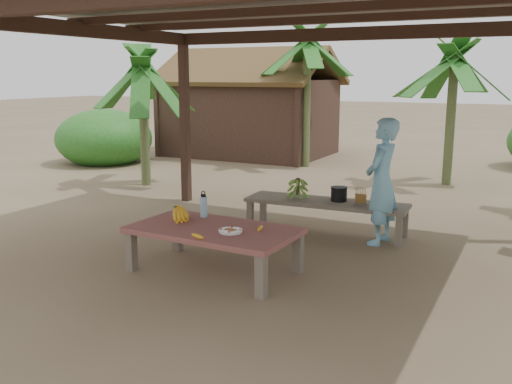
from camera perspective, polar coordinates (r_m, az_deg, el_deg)
The scene contains 17 objects.
ground at distance 6.67m, azimuth 2.24°, elevation -7.01°, with size 80.00×80.00×0.00m, color brown.
pavilion at distance 6.34m, azimuth 2.27°, elevation 17.48°, with size 6.60×5.60×2.95m.
work_table at distance 6.25m, azimuth -4.23°, elevation -4.14°, with size 1.84×1.07×0.50m.
bench at distance 7.82m, azimuth 7.01°, elevation -1.29°, with size 2.23×0.71×0.45m.
ripe_banana_bunch at distance 6.56m, azimuth -8.07°, elevation -2.06°, with size 0.30×0.26×0.18m, color yellow, non-canonical shape.
plate at distance 6.02m, azimuth -2.56°, elevation -3.92°, with size 0.25×0.25×0.04m.
loose_banana_front at distance 5.84m, azimuth -5.86°, elevation -4.42°, with size 0.04×0.16×0.04m, color yellow.
loose_banana_side at distance 6.10m, azimuth 0.43°, elevation -3.65°, with size 0.04×0.14×0.04m, color yellow.
water_flask at distance 6.68m, azimuth -5.26°, elevation -1.39°, with size 0.08×0.08×0.31m.
green_banana_stalk at distance 7.90m, azimuth 4.19°, elevation 0.43°, with size 0.26×0.26×0.30m, color #598C2D, non-canonical shape.
cooking_pot at distance 7.81m, azimuth 8.30°, elevation -0.23°, with size 0.22×0.22×0.18m, color black.
skewer_rack at distance 7.61m, azimuth 10.43°, elevation -0.40°, with size 0.18×0.08×0.24m, color #A57F47, non-canonical shape.
woman at distance 7.37m, azimuth 12.45°, elevation 1.02°, with size 0.59×0.39×1.61m, color #69A7C6.
hut at distance 15.52m, azimuth -0.51°, elevation 7.85°, with size 4.40×3.43×2.85m.
banana_plant_n at distance 11.72m, azimuth 19.18°, elevation 11.43°, with size 1.80×1.80×2.69m.
banana_plant_nw at distance 13.41m, azimuth 5.17°, elevation 13.80°, with size 1.80×1.80×3.14m.
banana_plant_w at distance 11.28m, azimuth -11.30°, elevation 10.87°, with size 1.80×1.80×2.50m.
Camera 1 is at (2.62, -5.75, 2.13)m, focal length 40.00 mm.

